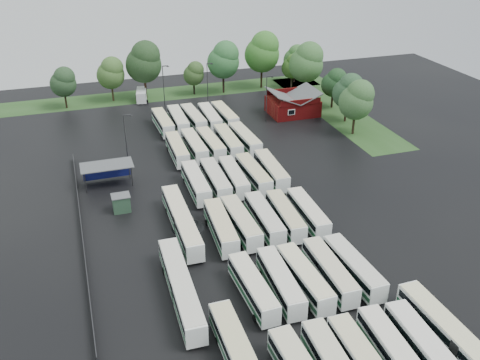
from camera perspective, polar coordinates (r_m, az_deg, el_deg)
name	(u,v)px	position (r m, az deg, el deg)	size (l,w,h in m)	color
ground	(253,237)	(73.44, 1.44, -6.06)	(160.00, 160.00, 0.00)	black
brick_building	(293,106)	(116.54, 5.64, 7.90)	(10.07, 8.60, 5.39)	maroon
wash_shed	(107,167)	(88.13, -14.03, 1.35)	(8.20, 4.20, 3.58)	#2D2D30
utility_hut	(121,203)	(80.56, -12.55, -2.41)	(2.70, 2.20, 2.62)	#274530
grass_strip_north	(172,93)	(130.97, -7.29, 9.16)	(80.00, 10.00, 0.01)	#25481B
grass_strip_east	(334,109)	(121.37, 9.97, 7.49)	(10.00, 50.00, 0.01)	#25481B
west_fence	(82,230)	(76.83, -16.52, -5.15)	(0.10, 50.00, 1.20)	#2D2D30
bus_r0c3	(393,353)	(56.50, 16.01, -17.28)	(2.88, 11.19, 3.09)	white
bus_r0c4	(424,348)	(57.77, 19.00, -16.58)	(2.80, 11.43, 3.16)	white
bus_r1c0	(253,288)	(61.93, 1.39, -11.41)	(2.71, 10.96, 3.03)	white
bus_r1c1	(280,282)	(62.89, 4.32, -10.77)	(2.69, 11.07, 3.06)	white
bus_r1c2	(304,278)	(63.70, 6.88, -10.33)	(2.78, 11.20, 3.09)	white
bus_r1c3	(329,271)	(65.13, 9.52, -9.58)	(2.54, 11.18, 3.10)	white
bus_r1c4	(353,267)	(66.28, 12.00, -9.10)	(2.81, 11.24, 3.11)	white
bus_r2c0	(221,227)	(72.28, -2.06, -5.03)	(3.00, 11.50, 3.17)	white
bus_r2c1	(241,222)	(73.23, 0.09, -4.55)	(2.61, 11.35, 3.15)	white
bus_r2c2	(264,218)	(74.26, 2.61, -4.10)	(2.59, 11.23, 3.11)	white
bus_r2c3	(285,216)	(75.13, 4.85, -3.80)	(2.83, 11.08, 3.06)	white
bus_r2c4	(308,213)	(76.15, 7.24, -3.48)	(2.62, 10.99, 3.04)	white
bus_r3c0	(196,183)	(83.65, -4.72, -0.30)	(2.56, 11.33, 3.15)	white
bus_r3c1	(215,180)	(84.42, -2.64, 0.04)	(2.54, 11.36, 3.16)	white
bus_r3c2	(234,177)	(85.23, -0.68, 0.32)	(2.72, 11.12, 3.08)	white
bus_r3c3	(253,174)	(86.03, 1.41, 0.62)	(2.68, 11.39, 3.16)	white
bus_r3c4	(271,170)	(87.38, 3.34, 1.04)	(2.82, 11.52, 3.19)	white
bus_r4c0	(177,149)	(95.59, -6.71, 3.26)	(2.54, 11.12, 3.08)	white
bus_r4c1	(194,146)	(96.67, -4.90, 3.65)	(2.58, 11.26, 3.12)	white
bus_r4c2	(211,144)	(97.35, -3.13, 3.87)	(2.79, 11.13, 3.07)	white
bus_r4c3	(228,142)	(98.07, -1.29, 4.13)	(2.50, 11.49, 3.19)	white
bus_r4c4	(245,139)	(99.04, 0.53, 4.37)	(2.91, 11.54, 3.19)	white
bus_r5c0	(163,123)	(108.15, -8.22, 6.08)	(2.68, 11.14, 3.08)	white
bus_r5c1	(178,120)	(108.88, -6.60, 6.36)	(2.62, 11.47, 3.18)	white
bus_r5c2	(194,118)	(109.57, -4.98, 6.57)	(2.95, 11.44, 3.16)	white
bus_r5c3	(210,117)	(109.78, -3.24, 6.68)	(2.65, 11.43, 3.17)	white
bus_r5c4	(225,115)	(110.76, -1.64, 6.90)	(2.79, 11.36, 3.14)	white
artic_bus_west_b	(182,221)	(74.00, -6.25, -4.36)	(2.49, 16.84, 3.12)	white
artic_bus_west_c	(181,287)	(62.23, -6.32, -11.32)	(2.71, 16.77, 3.10)	white
artic_bus_east	(457,344)	(59.32, 22.15, -15.86)	(2.83, 17.07, 3.16)	white
minibus	(142,95)	(126.35, -10.45, 8.93)	(3.23, 6.21, 2.58)	white
tree_north_0	(64,82)	(124.38, -18.31, 9.93)	(5.66, 5.66, 9.37)	black
tree_north_1	(111,73)	(126.10, -13.59, 11.07)	(6.24, 6.24, 10.33)	#3A2A1A
tree_north_2	(144,62)	(125.89, -10.17, 12.33)	(8.14, 8.14, 13.49)	#311B10
tree_north_3	(194,73)	(128.16, -4.90, 11.28)	(4.84, 4.84, 8.01)	black
tree_north_4	(224,59)	(128.30, -1.71, 12.73)	(7.55, 7.55, 12.51)	black
tree_north_5	(263,52)	(131.92, 2.46, 13.53)	(8.39, 8.39, 13.90)	black
tree_north_6	(296,58)	(137.86, 5.96, 12.82)	(5.78, 5.78, 9.58)	black
tree_east_0	(357,100)	(105.98, 12.40, 8.38)	(6.66, 6.66, 11.03)	black
tree_east_1	(349,91)	(112.38, 11.52, 9.30)	(6.22, 6.22, 10.29)	black
tree_east_2	(335,82)	(120.45, 10.06, 10.20)	(5.40, 5.39, 8.93)	black
tree_east_3	(307,62)	(125.77, 7.17, 12.40)	(7.88, 7.88, 13.05)	black
tree_east_4	(293,66)	(133.28, 5.66, 12.01)	(5.12, 5.12, 8.47)	black
lamp_post_ne	(267,96)	(110.59, 2.91, 8.98)	(1.49, 0.29, 9.69)	#2D2D30
lamp_post_nw	(127,139)	(90.96, -12.01, 4.33)	(1.53, 0.30, 9.93)	#2D2D30
lamp_post_back_w	(164,85)	(118.06, -8.10, 10.02)	(1.53, 0.30, 9.95)	#2D2D30
lamp_post_back_e	(208,81)	(121.40, -3.44, 10.55)	(1.43, 0.28, 9.32)	#2D2D30
puddle_0	(336,354)	(57.59, 10.19, -17.80)	(5.97, 5.97, 0.01)	black
puddle_1	(374,323)	(61.69, 14.07, -14.61)	(3.11, 3.11, 0.01)	black
puddle_2	(188,228)	(75.57, -5.56, -5.13)	(4.68, 4.68, 0.01)	black
puddle_3	(307,230)	(75.42, 7.13, -5.30)	(5.04, 5.04, 0.01)	black
puddle_4	(419,300)	(66.13, 18.54, -12.04)	(2.70, 2.70, 0.01)	black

